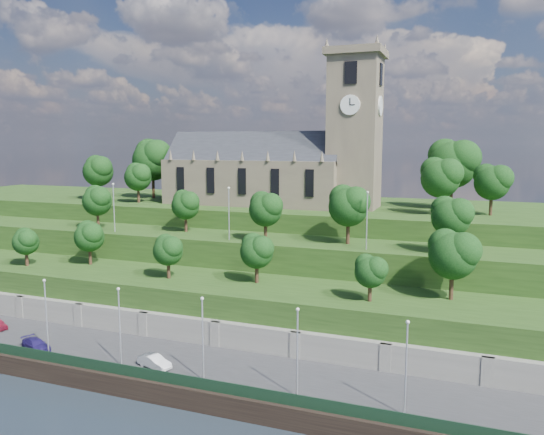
% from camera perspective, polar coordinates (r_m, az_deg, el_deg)
% --- Properties ---
extents(ground, '(320.00, 320.00, 0.00)m').
position_cam_1_polar(ground, '(59.74, -15.68, -18.06)').
color(ground, black).
rests_on(ground, ground).
extents(promenade, '(160.00, 12.00, 2.00)m').
position_cam_1_polar(promenade, '(63.79, -12.43, -15.22)').
color(promenade, '#2D2D30').
rests_on(promenade, ground).
extents(quay_wall, '(160.00, 0.50, 2.20)m').
position_cam_1_polar(quay_wall, '(59.23, -15.75, -17.12)').
color(quay_wall, black).
rests_on(quay_wall, ground).
extents(fence, '(160.00, 0.10, 1.20)m').
position_cam_1_polar(fence, '(59.10, -15.42, -15.57)').
color(fence, '#15311E').
rests_on(fence, promenade).
extents(retaining_wall, '(160.00, 2.10, 5.00)m').
position_cam_1_polar(retaining_wall, '(67.95, -9.67, -12.31)').
color(retaining_wall, slate).
rests_on(retaining_wall, ground).
extents(embankment_lower, '(160.00, 12.00, 8.00)m').
position_cam_1_polar(embankment_lower, '(72.44, -7.27, -9.71)').
color(embankment_lower, '#203C14').
rests_on(embankment_lower, ground).
extents(embankment_upper, '(160.00, 10.00, 12.00)m').
position_cam_1_polar(embankment_upper, '(81.39, -3.67, -6.21)').
color(embankment_upper, '#203C14').
rests_on(embankment_upper, ground).
extents(hilltop, '(160.00, 32.00, 15.00)m').
position_cam_1_polar(hilltop, '(100.15, 1.24, -2.62)').
color(hilltop, '#203C14').
rests_on(hilltop, ground).
extents(church, '(38.60, 12.35, 27.60)m').
position_cam_1_polar(church, '(94.45, 0.92, 5.91)').
color(church, brown).
rests_on(church, hilltop).
extents(trees_lower, '(64.42, 8.63, 8.18)m').
position_cam_1_polar(trees_lower, '(68.09, -2.23, -3.30)').
color(trees_lower, '#311E13').
rests_on(trees_lower, embankment_lower).
extents(trees_upper, '(60.56, 7.68, 8.27)m').
position_cam_1_polar(trees_upper, '(76.42, 0.10, 1.31)').
color(trees_upper, '#311E13').
rests_on(trees_upper, embankment_upper).
extents(trees_hilltop, '(77.25, 16.41, 11.88)m').
position_cam_1_polar(trees_hilltop, '(94.51, 1.20, 5.64)').
color(trees_hilltop, '#311E13').
rests_on(trees_hilltop, hilltop).
extents(lamp_posts_promenade, '(60.36, 0.36, 8.78)m').
position_cam_1_polar(lamp_posts_promenade, '(60.08, -16.07, -10.70)').
color(lamp_posts_promenade, '#B2B2B7').
rests_on(lamp_posts_promenade, promenade).
extents(lamp_posts_upper, '(40.36, 0.36, 7.76)m').
position_cam_1_polar(lamp_posts_upper, '(76.77, -4.66, 0.89)').
color(lamp_posts_upper, '#B2B2B7').
rests_on(lamp_posts_upper, embankment_upper).
extents(car_middle, '(4.36, 2.53, 1.36)m').
position_cam_1_polar(car_middle, '(60.31, -12.53, -14.89)').
color(car_middle, '#BBBCC0').
rests_on(car_middle, promenade).
extents(car_right, '(4.84, 3.23, 1.30)m').
position_cam_1_polar(car_right, '(69.26, -24.05, -12.38)').
color(car_right, navy).
rests_on(car_right, promenade).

